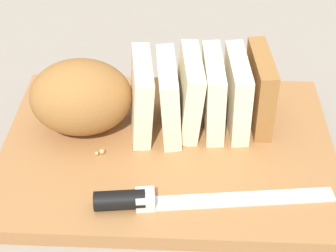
# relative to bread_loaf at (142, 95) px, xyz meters

# --- Properties ---
(ground_plane) EXTENTS (3.00, 3.00, 0.00)m
(ground_plane) POSITION_rel_bread_loaf_xyz_m (0.03, -0.04, -0.07)
(ground_plane) COLOR gray
(cutting_board) EXTENTS (0.40, 0.28, 0.02)m
(cutting_board) POSITION_rel_bread_loaf_xyz_m (0.03, -0.04, -0.06)
(cutting_board) COLOR #9E6B3D
(cutting_board) RESTS_ON ground_plane
(bread_loaf) EXTENTS (0.30, 0.12, 0.10)m
(bread_loaf) POSITION_rel_bread_loaf_xyz_m (0.00, 0.00, 0.00)
(bread_loaf) COLOR #996633
(bread_loaf) RESTS_ON cutting_board
(bread_knife) EXTENTS (0.26, 0.05, 0.02)m
(bread_knife) POSITION_rel_bread_loaf_xyz_m (0.02, -0.13, -0.04)
(bread_knife) COLOR silver
(bread_knife) RESTS_ON cutting_board
(crumb_near_knife) EXTENTS (0.00, 0.00, 0.00)m
(crumb_near_knife) POSITION_rel_bread_loaf_xyz_m (0.01, 0.01, -0.04)
(crumb_near_knife) COLOR tan
(crumb_near_knife) RESTS_ON cutting_board
(crumb_near_loaf) EXTENTS (0.00, 0.00, 0.00)m
(crumb_near_loaf) POSITION_rel_bread_loaf_xyz_m (-0.05, -0.06, -0.04)
(crumb_near_loaf) COLOR tan
(crumb_near_loaf) RESTS_ON cutting_board
(crumb_stray_left) EXTENTS (0.01, 0.01, 0.01)m
(crumb_stray_left) POSITION_rel_bread_loaf_xyz_m (-0.04, -0.05, -0.04)
(crumb_stray_left) COLOR tan
(crumb_stray_left) RESTS_ON cutting_board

